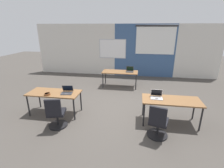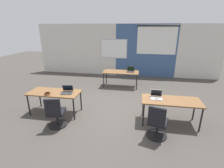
% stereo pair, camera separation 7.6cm
% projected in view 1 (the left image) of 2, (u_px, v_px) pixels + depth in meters
% --- Properties ---
extents(ground_plane, '(24.00, 24.00, 0.00)m').
position_uv_depth(ground_plane, '(113.00, 108.00, 5.62)').
color(ground_plane, '#47423D').
extents(back_wall_assembly, '(10.00, 0.27, 2.80)m').
position_uv_depth(back_wall_assembly, '(125.00, 50.00, 9.06)').
color(back_wall_assembly, silver).
rests_on(back_wall_assembly, ground).
extents(desk_near_left, '(1.60, 0.70, 0.72)m').
position_uv_depth(desk_near_left, '(54.00, 94.00, 5.10)').
color(desk_near_left, brown).
rests_on(desk_near_left, ground).
extents(desk_near_right, '(1.60, 0.70, 0.72)m').
position_uv_depth(desk_near_right, '(171.00, 102.00, 4.58)').
color(desk_near_right, brown).
rests_on(desk_near_right, ground).
extents(desk_far_center, '(1.60, 0.70, 0.72)m').
position_uv_depth(desk_far_center, '(120.00, 73.00, 7.45)').
color(desk_far_center, brown).
rests_on(desk_far_center, ground).
extents(laptop_far_right, '(0.34, 0.28, 0.24)m').
position_uv_depth(laptop_far_right, '(130.00, 71.00, 7.39)').
color(laptop_far_right, '#333338').
rests_on(laptop_far_right, desk_far_center).
extents(laptop_near_left_inner, '(0.37, 0.36, 0.22)m').
position_uv_depth(laptop_near_left_inner, '(67.00, 92.00, 5.01)').
color(laptop_near_left_inner, '#333338').
rests_on(laptop_near_left_inner, desk_near_left).
extents(chair_near_left_inner, '(0.53, 0.58, 0.92)m').
position_uv_depth(chair_near_left_inner, '(56.00, 115.00, 4.44)').
color(chair_near_left_inner, black).
rests_on(chair_near_left_inner, ground).
extents(laptop_near_right_inner, '(0.34, 0.30, 0.23)m').
position_uv_depth(laptop_near_right_inner, '(157.00, 96.00, 4.67)').
color(laptop_near_right_inner, silver).
rests_on(laptop_near_right_inner, desk_near_right).
extents(chair_near_right_inner, '(0.54, 0.60, 0.92)m').
position_uv_depth(chair_near_right_inner, '(158.00, 124.00, 4.03)').
color(chair_near_right_inner, black).
rests_on(chair_near_right_inner, ground).
extents(snack_bowl, '(0.18, 0.18, 0.06)m').
position_uv_depth(snack_bowl, '(47.00, 94.00, 4.87)').
color(snack_bowl, brown).
rests_on(snack_bowl, desk_near_left).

